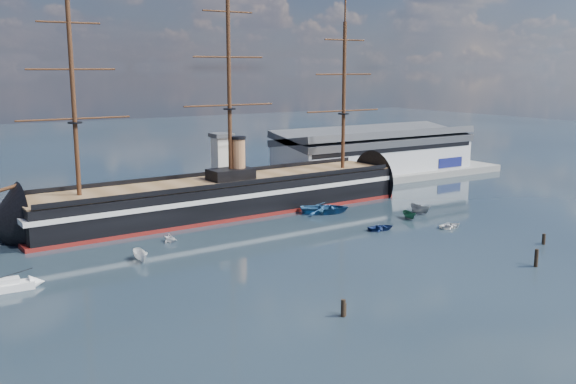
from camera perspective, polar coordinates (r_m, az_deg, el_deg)
ground at (r=131.89m, az=-0.49°, el=-3.41°), size 600.00×600.00×0.00m
quay at (r=167.15m, az=-4.15°, el=-0.35°), size 180.00×18.00×2.00m
warehouse at (r=196.03m, az=7.70°, el=3.62°), size 63.00×21.00×11.60m
quay_tower at (r=159.68m, az=-5.89°, el=2.64°), size 5.00×5.00×15.00m
warship at (r=145.63m, az=-6.39°, el=-0.47°), size 113.17×19.54×53.94m
sailboat at (r=105.35m, az=-23.97°, el=-7.63°), size 8.64×2.89×13.65m
motorboat_a at (r=114.02m, az=-12.95°, el=-6.01°), size 6.28×2.73×2.45m
motorboat_b at (r=133.28m, az=8.29°, el=-3.37°), size 1.99×3.71×1.64m
motorboat_c at (r=149.89m, az=11.65°, el=-1.88°), size 6.64×2.87×2.59m
motorboat_d at (r=125.05m, az=-10.45°, el=-4.40°), size 5.61×3.65×1.90m
motorboat_e at (r=137.96m, az=14.25°, el=-3.11°), size 1.57×3.32×1.50m
motorboat_f at (r=143.85m, az=10.73°, el=-2.38°), size 5.75×3.19×2.18m
motorboat_g at (r=147.29m, az=3.28°, el=-1.89°), size 5.76×7.42×3.24m
piling_near_left at (r=87.84m, az=4.92°, el=-10.97°), size 0.64×0.64×3.09m
piling_near_right at (r=115.87m, az=21.15°, el=-6.22°), size 0.64×0.64×3.77m
piling_far_right at (r=130.71m, az=21.75°, el=-4.34°), size 0.64×0.64×2.76m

